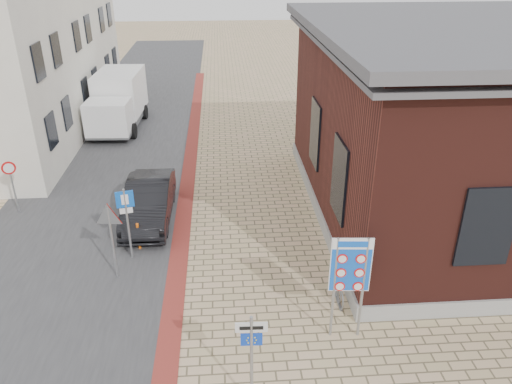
{
  "coord_description": "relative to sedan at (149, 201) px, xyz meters",
  "views": [
    {
      "loc": [
        -0.49,
        -9.23,
        9.09
      ],
      "look_at": [
        0.51,
        4.54,
        2.2
      ],
      "focal_mm": 35.0,
      "sensor_mm": 36.0,
      "label": 1
    }
  ],
  "objects": [
    {
      "name": "ground",
      "position": [
        3.2,
        -7.01,
        -0.74
      ],
      "size": [
        120.0,
        120.0,
        0.0
      ],
      "primitive_type": "plane",
      "color": "tan",
      "rests_on": "ground"
    },
    {
      "name": "road_strip",
      "position": [
        -2.3,
        7.99,
        -0.73
      ],
      "size": [
        7.0,
        60.0,
        0.02
      ],
      "primitive_type": "cube",
      "color": "#38383A",
      "rests_on": "ground"
    },
    {
      "name": "curb_strip",
      "position": [
        1.2,
        2.99,
        -0.72
      ],
      "size": [
        0.6,
        40.0,
        0.02
      ],
      "primitive_type": "cube",
      "color": "maroon",
      "rests_on": "ground"
    },
    {
      "name": "brick_building",
      "position": [
        12.19,
        -0.01,
        2.75
      ],
      "size": [
        13.0,
        13.0,
        6.8
      ],
      "color": "gray",
      "rests_on": "ground"
    },
    {
      "name": "townhouse_mid",
      "position": [
        -7.79,
        10.99,
        3.83
      ],
      "size": [
        7.4,
        6.4,
        9.1
      ],
      "color": "beige",
      "rests_on": "ground"
    },
    {
      "name": "townhouse_far",
      "position": [
        -7.79,
        16.99,
        3.43
      ],
      "size": [
        7.4,
        6.4,
        8.3
      ],
      "color": "beige",
      "rests_on": "ground"
    },
    {
      "name": "bike_rack",
      "position": [
        5.85,
        -4.81,
        -0.47
      ],
      "size": [
        0.08,
        1.8,
        0.6
      ],
      "color": "slate",
      "rests_on": "ground"
    },
    {
      "name": "sedan",
      "position": [
        0.0,
        0.0,
        0.0
      ],
      "size": [
        1.6,
        4.49,
        1.48
      ],
      "primitive_type": "imported",
      "rotation": [
        0.0,
        0.0,
        -0.01
      ],
      "color": "black",
      "rests_on": "ground"
    },
    {
      "name": "box_truck",
      "position": [
        -2.82,
        10.47,
        0.76
      ],
      "size": [
        2.6,
        5.66,
        2.91
      ],
      "rotation": [
        0.0,
        0.0,
        -0.05
      ],
      "color": "slate",
      "rests_on": "ground"
    },
    {
      "name": "border_sign",
      "position": [
        5.7,
        -6.51,
        1.38
      ],
      "size": [
        1.0,
        0.13,
        2.93
      ],
      "rotation": [
        0.0,
        0.0,
        -0.08
      ],
      "color": "gray",
      "rests_on": "ground"
    },
    {
      "name": "essen_sign",
      "position": [
        3.18,
        -8.51,
        0.88
      ],
      "size": [
        0.66,
        0.07,
        2.45
      ],
      "rotation": [
        0.0,
        0.0,
        -0.03
      ],
      "color": "gray",
      "rests_on": "ground"
    },
    {
      "name": "parking_sign",
      "position": [
        -0.3,
        -2.51,
        0.94
      ],
      "size": [
        0.54,
        0.15,
        2.46
      ],
      "rotation": [
        0.0,
        0.0,
        0.21
      ],
      "color": "gray",
      "rests_on": "ground"
    },
    {
      "name": "yield_sign",
      "position": [
        -0.6,
        -3.51,
        1.13
      ],
      "size": [
        0.87,
        0.16,
        2.45
      ],
      "rotation": [
        0.0,
        0.0,
        -0.12
      ],
      "color": "gray",
      "rests_on": "ground"
    },
    {
      "name": "speed_sign",
      "position": [
        -5.0,
        0.83,
        0.64
      ],
      "size": [
        0.46,
        0.23,
        2.1
      ],
      "rotation": [
        0.0,
        0.0,
        0.41
      ],
      "color": "gray",
      "rests_on": "ground"
    },
    {
      "name": "bollard",
      "position": [
        -0.12,
        -2.01,
        -0.26
      ],
      "size": [
        0.1,
        0.1,
        0.96
      ],
      "primitive_type": "cylinder",
      "rotation": [
        0.0,
        0.0,
        -0.24
      ],
      "color": "orange",
      "rests_on": "ground"
    }
  ]
}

